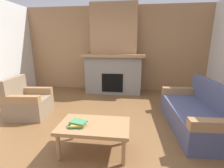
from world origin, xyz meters
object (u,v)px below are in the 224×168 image
at_px(armchair, 28,103).
at_px(coffee_table, 94,128).
at_px(fireplace, 114,56).
at_px(couch, 197,113).

relative_size(armchair, coffee_table, 0.85).
bearing_deg(fireplace, armchair, -128.95).
height_order(fireplace, armchair, fireplace).
relative_size(fireplace, armchair, 3.18).
bearing_deg(coffee_table, armchair, 149.29).
height_order(fireplace, couch, fireplace).
distance_m(fireplace, couch, 2.95).
height_order(fireplace, coffee_table, fireplace).
bearing_deg(couch, coffee_table, -152.29).
height_order(couch, armchair, same).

